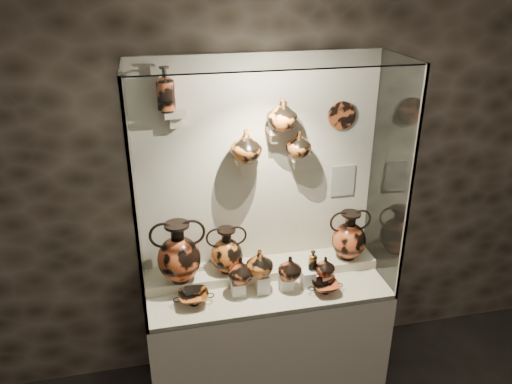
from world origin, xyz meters
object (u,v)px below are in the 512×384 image
amphora_left (179,252)px  lekythos_tall (165,87)px  ovoid_vase_c (299,144)px  jug_e (325,266)px  amphora_right (349,235)px  kylix_left (194,297)px  amphora_mid (227,250)px  ovoid_vase_a (246,145)px  jug_b (260,263)px  ovoid_vase_b (282,114)px  kylix_right (325,287)px  lekythos_small (313,259)px  jug_c (290,268)px  jug_a (240,270)px

amphora_left → lekythos_tall: lekythos_tall is taller
ovoid_vase_c → jug_e: bearing=-62.0°
amphora_right → jug_e: 0.34m
amphora_left → kylix_left: bearing=-92.9°
amphora_mid → ovoid_vase_a: size_ratio=1.59×
amphora_left → kylix_left: 0.32m
jug_b → lekythos_tall: bearing=133.8°
amphora_right → ovoid_vase_b: (-0.52, 0.05, 0.93)m
amphora_mid → kylix_right: amphora_mid is taller
amphora_right → kylix_right: (-0.28, -0.29, -0.21)m
amphora_left → amphora_right: bearing=-20.7°
kylix_left → ovoid_vase_a: 1.07m
lekythos_small → ovoid_vase_c: bearing=103.4°
amphora_mid → jug_b: 0.27m
lekythos_small → kylix_left: (-0.84, -0.05, -0.15)m
jug_b → kylix_right: jug_b is taller
lekythos_small → kylix_right: 0.21m
amphora_right → kylix_right: bearing=-140.1°
jug_c → lekythos_tall: lekythos_tall is taller
ovoid_vase_b → lekythos_tall: bearing=154.0°
jug_e → kylix_right: 0.14m
lekythos_tall → ovoid_vase_c: 0.95m
amphora_left → ovoid_vase_a: size_ratio=2.07×
ovoid_vase_a → jug_e: bearing=-25.7°
lekythos_tall → ovoid_vase_a: (0.49, -0.04, -0.40)m
ovoid_vase_a → ovoid_vase_c: bearing=3.5°
jug_a → jug_c: 0.34m
kylix_right → jug_b: bearing=161.8°
jug_e → lekythos_small: 0.10m
ovoid_vase_c → ovoid_vase_a: bearing=-176.4°
jug_c → jug_e: 0.26m
lekythos_tall → ovoid_vase_b: bearing=-17.2°
amphora_mid → jug_b: size_ratio=1.76×
jug_c → kylix_right: jug_c is taller
amphora_left → kylix_left: size_ratio=1.70×
amphora_mid → lekythos_small: 0.61m
amphora_right → jug_b: size_ratio=1.94×
jug_a → jug_b: size_ratio=0.94×
amphora_right → kylix_left: amphora_right is taller
amphora_left → lekythos_small: 0.93m
amphora_right → jug_e: (-0.25, -0.20, -0.11)m
jug_c → ovoid_vase_b: 1.05m
ovoid_vase_a → ovoid_vase_c: 0.37m
jug_c → lekythos_tall: bearing=169.3°
amphora_right → ovoid_vase_a: (-0.76, 0.05, 0.74)m
kylix_right → ovoid_vase_c: bearing=105.0°
amphora_right → lekythos_small: 0.38m
jug_c → lekythos_small: (0.17, 0.03, 0.03)m
kylix_left → ovoid_vase_b: (0.66, 0.28, 1.14)m
jug_c → jug_e: (0.26, 0.00, -0.02)m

